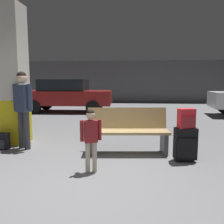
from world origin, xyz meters
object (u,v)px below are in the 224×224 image
object	(u,v)px
backpack_dark_floor	(2,141)
structural_pillar	(12,76)
suitcase	(185,144)
adult	(23,102)
backpack_bright	(186,119)
child	(91,134)
parked_car_far	(67,95)
bench	(127,131)

from	to	relation	value
backpack_dark_floor	structural_pillar	bearing A→B (deg)	87.45
suitcase	adult	bearing A→B (deg)	170.25
backpack_dark_floor	backpack_bright	bearing A→B (deg)	-7.34
child	backpack_dark_floor	bearing A→B (deg)	152.05
child	adult	distance (m)	2.05
parked_car_far	suitcase	bearing A→B (deg)	-59.08
backpack_dark_floor	child	bearing A→B (deg)	-27.95
adult	backpack_dark_floor	xyz separation A→B (m)	(-0.46, -0.08, -0.83)
structural_pillar	bench	bearing A→B (deg)	-12.17
bench	suitcase	distance (m)	1.13
backpack_bright	child	distance (m)	1.71
backpack_dark_floor	bench	bearing A→B (deg)	-0.53
bench	suitcase	world-z (taller)	bench
structural_pillar	bench	xyz separation A→B (m)	(2.61, -0.56, -1.10)
bench	child	world-z (taller)	child
backpack_bright	backpack_dark_floor	xyz separation A→B (m)	(-3.67, 0.47, -0.60)
adult	parked_car_far	world-z (taller)	adult
suitcase	backpack_bright	xyz separation A→B (m)	(0.00, -0.00, 0.45)
adult	parked_car_far	distance (m)	6.11
bench	backpack_bright	distance (m)	1.17
backpack_bright	backpack_dark_floor	distance (m)	3.74
suitcase	child	world-z (taller)	child
backpack_bright	adult	xyz separation A→B (m)	(-3.21, 0.55, 0.23)
bench	child	distance (m)	1.22
structural_pillar	child	xyz separation A→B (m)	(2.06, -1.64, -0.93)
structural_pillar	suitcase	xyz separation A→B (m)	(3.64, -1.01, -1.22)
suitcase	parked_car_far	distance (m)	7.73
suitcase	backpack_bright	distance (m)	0.45
structural_pillar	bench	distance (m)	2.88
structural_pillar	parked_car_far	distance (m)	5.66
adult	backpack_dark_floor	distance (m)	0.95
backpack_bright	backpack_dark_floor	bearing A→B (deg)	172.66
structural_pillar	adult	world-z (taller)	structural_pillar
backpack_bright	suitcase	bearing A→B (deg)	163.79
backpack_bright	backpack_dark_floor	size ratio (longest dim) A/B	1.00
structural_pillar	suitcase	bearing A→B (deg)	-15.50
child	backpack_bright	bearing A→B (deg)	21.79
structural_pillar	backpack_bright	size ratio (longest dim) A/B	9.12
child	suitcase	bearing A→B (deg)	21.82
bench	child	xyz separation A→B (m)	(-0.55, -1.08, 0.17)
adult	child	bearing A→B (deg)	-36.07
adult	parked_car_far	size ratio (longest dim) A/B	0.39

